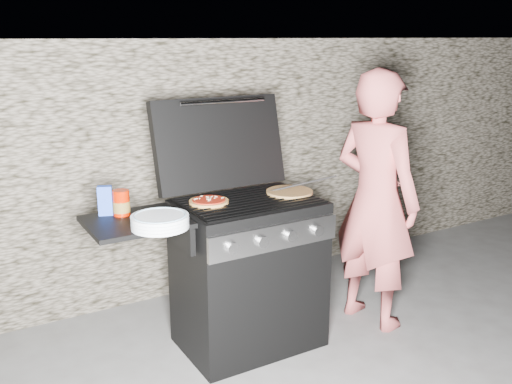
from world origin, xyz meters
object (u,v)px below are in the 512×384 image
pizza_topped (209,201)px  person (376,200)px  gas_grill (211,282)px  sauce_jar (121,203)px

pizza_topped → person: (1.07, -0.20, -0.10)m
gas_grill → person: size_ratio=0.82×
gas_grill → sauce_jar: 0.70m
gas_grill → pizza_topped: (0.03, 0.06, 0.47)m
sauce_jar → person: person is taller
sauce_jar → gas_grill: bearing=-13.6°
gas_grill → sauce_jar: size_ratio=9.86×
gas_grill → person: bearing=-7.3°
gas_grill → sauce_jar: bearing=166.4°
sauce_jar → person: size_ratio=0.08×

